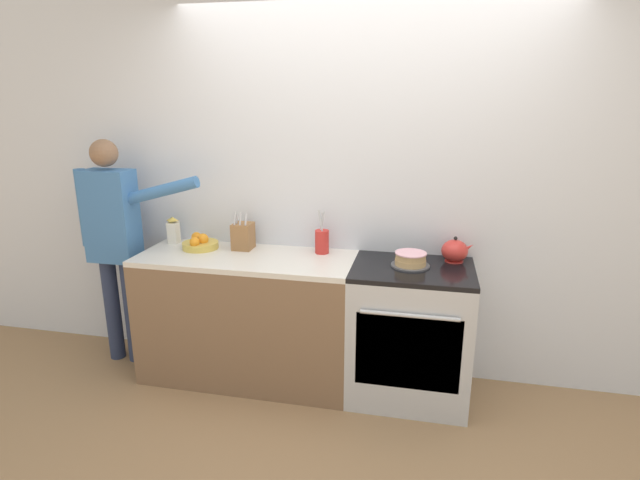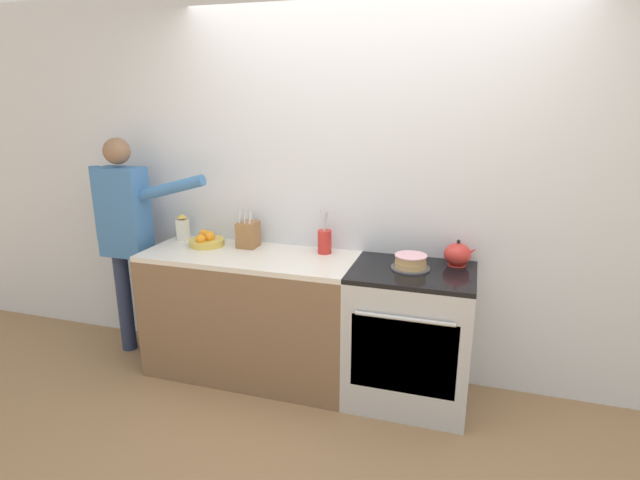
{
  "view_description": "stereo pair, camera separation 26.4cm",
  "coord_description": "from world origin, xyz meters",
  "px_view_note": "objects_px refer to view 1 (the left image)",
  "views": [
    {
      "loc": [
        0.42,
        -2.7,
        1.91
      ],
      "look_at": [
        -0.22,
        0.26,
        1.04
      ],
      "focal_mm": 28.0,
      "sensor_mm": 36.0,
      "label": 1
    },
    {
      "loc": [
        0.67,
        -2.63,
        1.91
      ],
      "look_at": [
        -0.22,
        0.26,
        1.04
      ],
      "focal_mm": 28.0,
      "sensor_mm": 36.0,
      "label": 2
    }
  ],
  "objects_px": {
    "stove_range": "(409,333)",
    "fruit_bowl": "(200,243)",
    "tea_kettle": "(455,251)",
    "utensil_crock": "(322,241)",
    "person_baker": "(114,234)",
    "knife_block": "(243,236)",
    "milk_carton": "(174,231)",
    "layer_cake": "(411,260)"
  },
  "relations": [
    {
      "from": "layer_cake",
      "to": "milk_carton",
      "type": "bearing_deg",
      "value": 174.64
    },
    {
      "from": "layer_cake",
      "to": "tea_kettle",
      "type": "bearing_deg",
      "value": 29.85
    },
    {
      "from": "tea_kettle",
      "to": "utensil_crock",
      "type": "relative_size",
      "value": 0.67
    },
    {
      "from": "stove_range",
      "to": "tea_kettle",
      "type": "distance_m",
      "value": 0.6
    },
    {
      "from": "utensil_crock",
      "to": "tea_kettle",
      "type": "bearing_deg",
      "value": 0.17
    },
    {
      "from": "knife_block",
      "to": "utensil_crock",
      "type": "height_order",
      "value": "utensil_crock"
    },
    {
      "from": "tea_kettle",
      "to": "milk_carton",
      "type": "relative_size",
      "value": 1.05
    },
    {
      "from": "tea_kettle",
      "to": "knife_block",
      "type": "xyz_separation_m",
      "value": [
        -1.43,
        -0.02,
        0.02
      ]
    },
    {
      "from": "layer_cake",
      "to": "person_baker",
      "type": "xyz_separation_m",
      "value": [
        -2.07,
        0.01,
        0.05
      ]
    },
    {
      "from": "layer_cake",
      "to": "utensil_crock",
      "type": "bearing_deg",
      "value": 165.58
    },
    {
      "from": "stove_range",
      "to": "knife_block",
      "type": "bearing_deg",
      "value": 172.42
    },
    {
      "from": "utensil_crock",
      "to": "person_baker",
      "type": "bearing_deg",
      "value": -174.25
    },
    {
      "from": "utensil_crock",
      "to": "milk_carton",
      "type": "relative_size",
      "value": 1.56
    },
    {
      "from": "stove_range",
      "to": "tea_kettle",
      "type": "bearing_deg",
      "value": 35.2
    },
    {
      "from": "layer_cake",
      "to": "knife_block",
      "type": "distance_m",
      "value": 1.17
    },
    {
      "from": "layer_cake",
      "to": "utensil_crock",
      "type": "xyz_separation_m",
      "value": [
        -0.6,
        0.15,
        0.04
      ]
    },
    {
      "from": "layer_cake",
      "to": "person_baker",
      "type": "relative_size",
      "value": 0.15
    },
    {
      "from": "tea_kettle",
      "to": "fruit_bowl",
      "type": "distance_m",
      "value": 1.73
    },
    {
      "from": "fruit_bowl",
      "to": "person_baker",
      "type": "bearing_deg",
      "value": -173.38
    },
    {
      "from": "layer_cake",
      "to": "milk_carton",
      "type": "height_order",
      "value": "milk_carton"
    },
    {
      "from": "utensil_crock",
      "to": "milk_carton",
      "type": "height_order",
      "value": "utensil_crock"
    },
    {
      "from": "layer_cake",
      "to": "milk_carton",
      "type": "relative_size",
      "value": 1.23
    },
    {
      "from": "tea_kettle",
      "to": "utensil_crock",
      "type": "height_order",
      "value": "utensil_crock"
    },
    {
      "from": "knife_block",
      "to": "milk_carton",
      "type": "bearing_deg",
      "value": 177.24
    },
    {
      "from": "utensil_crock",
      "to": "knife_block",
      "type": "bearing_deg",
      "value": -177.84
    },
    {
      "from": "layer_cake",
      "to": "knife_block",
      "type": "relative_size",
      "value": 0.9
    },
    {
      "from": "stove_range",
      "to": "utensil_crock",
      "type": "relative_size",
      "value": 2.92
    },
    {
      "from": "knife_block",
      "to": "person_baker",
      "type": "xyz_separation_m",
      "value": [
        -0.92,
        -0.13,
        -0.0
      ]
    },
    {
      "from": "tea_kettle",
      "to": "knife_block",
      "type": "bearing_deg",
      "value": -179.05
    },
    {
      "from": "tea_kettle",
      "to": "milk_carton",
      "type": "xyz_separation_m",
      "value": [
        -1.97,
        0.0,
        0.02
      ]
    },
    {
      "from": "knife_block",
      "to": "tea_kettle",
      "type": "bearing_deg",
      "value": 0.95
    },
    {
      "from": "layer_cake",
      "to": "fruit_bowl",
      "type": "distance_m",
      "value": 1.46
    },
    {
      "from": "stove_range",
      "to": "layer_cake",
      "type": "relative_size",
      "value": 3.69
    },
    {
      "from": "knife_block",
      "to": "person_baker",
      "type": "distance_m",
      "value": 0.93
    },
    {
      "from": "fruit_bowl",
      "to": "milk_carton",
      "type": "relative_size",
      "value": 1.28
    },
    {
      "from": "stove_range",
      "to": "layer_cake",
      "type": "xyz_separation_m",
      "value": [
        -0.02,
        0.02,
        0.49
      ]
    },
    {
      "from": "stove_range",
      "to": "fruit_bowl",
      "type": "bearing_deg",
      "value": 176.11
    },
    {
      "from": "stove_range",
      "to": "layer_cake",
      "type": "bearing_deg",
      "value": 128.53
    },
    {
      "from": "utensil_crock",
      "to": "milk_carton",
      "type": "distance_m",
      "value": 1.1
    },
    {
      "from": "layer_cake",
      "to": "stove_range",
      "type": "bearing_deg",
      "value": -51.47
    },
    {
      "from": "stove_range",
      "to": "person_baker",
      "type": "height_order",
      "value": "person_baker"
    },
    {
      "from": "knife_block",
      "to": "fruit_bowl",
      "type": "xyz_separation_m",
      "value": [
        -0.3,
        -0.06,
        -0.06
      ]
    }
  ]
}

